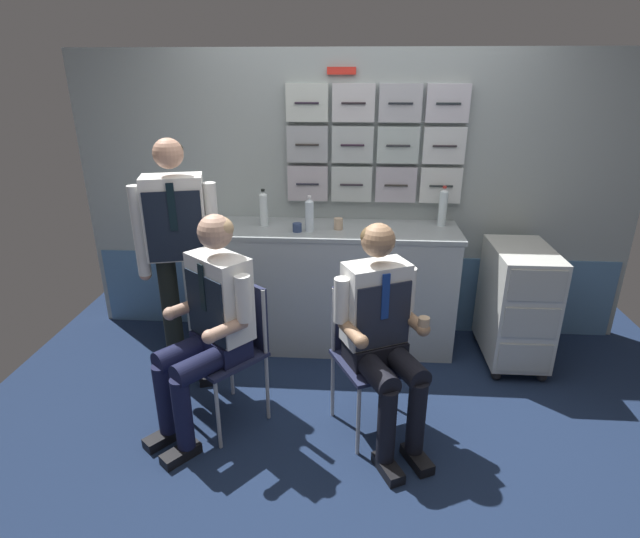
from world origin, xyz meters
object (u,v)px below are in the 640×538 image
object	(u,v)px
folding_chair_left	(234,336)
crew_member_right	(382,328)
crew_member_standing	(178,247)
crew_member_left	(209,318)
service_trolley	(516,302)
sparkling_bottle_green	(309,215)
paper_cup_blue	(297,227)
folding_chair_right	(367,340)

from	to	relation	value
folding_chair_left	crew_member_right	world-z (taller)	crew_member_right
crew_member_standing	crew_member_left	bearing A→B (deg)	-57.05
service_trolley	sparkling_bottle_green	size ratio (longest dim) A/B	3.41
folding_chair_left	crew_member_right	size ratio (longest dim) A/B	0.68
crew_member_right	paper_cup_blue	distance (m)	1.13
folding_chair_right	folding_chair_left	bearing A→B (deg)	-179.86
crew_member_left	folding_chair_left	bearing A→B (deg)	50.29
crew_member_left	crew_member_standing	bearing A→B (deg)	122.95
service_trolley	folding_chair_right	size ratio (longest dim) A/B	1.00
sparkling_bottle_green	crew_member_standing	bearing A→B (deg)	-149.48
crew_member_standing	sparkling_bottle_green	bearing A→B (deg)	30.52
service_trolley	folding_chair_left	distance (m)	2.00
service_trolley	folding_chair_right	bearing A→B (deg)	-145.42
paper_cup_blue	service_trolley	bearing A→B (deg)	-2.24
crew_member_standing	paper_cup_blue	bearing A→B (deg)	32.30
service_trolley	crew_member_standing	bearing A→B (deg)	-170.39
folding_chair_left	crew_member_standing	xyz separation A→B (m)	(-0.41, 0.36, 0.43)
crew_member_left	sparkling_bottle_green	bearing A→B (deg)	63.12
paper_cup_blue	crew_member_standing	bearing A→B (deg)	-147.70
crew_member_standing	paper_cup_blue	size ratio (longest dim) A/B	25.06
crew_member_standing	crew_member_right	bearing A→B (deg)	-21.60
folding_chair_left	folding_chair_right	world-z (taller)	same
crew_member_right	paper_cup_blue	world-z (taller)	crew_member_right
service_trolley	crew_member_left	distance (m)	2.15
service_trolley	folding_chair_left	size ratio (longest dim) A/B	1.00
service_trolley	crew_member_left	xyz separation A→B (m)	(-1.96, -0.86, 0.26)
folding_chair_right	crew_member_right	distance (m)	0.23
folding_chair_left	paper_cup_blue	xyz separation A→B (m)	(0.29, 0.80, 0.43)
crew_member_left	service_trolley	bearing A→B (deg)	23.82
crew_member_right	sparkling_bottle_green	distance (m)	1.14
crew_member_left	folding_chair_right	distance (m)	0.91
crew_member_right	sparkling_bottle_green	bearing A→B (deg)	116.19
crew_member_right	sparkling_bottle_green	size ratio (longest dim) A/B	4.99
folding_chair_right	crew_member_standing	bearing A→B (deg)	163.49
crew_member_standing	sparkling_bottle_green	xyz separation A→B (m)	(0.79, 0.47, 0.09)
sparkling_bottle_green	crew_member_right	bearing A→B (deg)	-63.81
folding_chair_left	service_trolley	bearing A→B (deg)	21.77
folding_chair_left	crew_member_left	size ratio (longest dim) A/B	0.67
crew_member_right	crew_member_standing	size ratio (longest dim) A/B	0.77
folding_chair_left	sparkling_bottle_green	bearing A→B (deg)	65.37
paper_cup_blue	sparkling_bottle_green	bearing A→B (deg)	13.48
folding_chair_right	paper_cup_blue	world-z (taller)	paper_cup_blue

